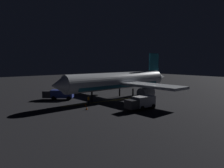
{
  "coord_description": "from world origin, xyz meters",
  "views": [
    {
      "loc": [
        -34.89,
        31.69,
        8.39
      ],
      "look_at": [
        0.0,
        2.0,
        3.5
      ],
      "focal_mm": 33.54,
      "sensor_mm": 36.0,
      "label": 1
    }
  ],
  "objects_px": {
    "airliner": "(121,81)",
    "traffic_cone_under_wing": "(87,108)",
    "traffic_cone_near_left": "(86,105)",
    "traffic_cone_near_right": "(128,106)",
    "catering_truck": "(141,103)",
    "baggage_truck": "(59,94)",
    "ground_crew_worker": "(88,100)"
  },
  "relations": [
    {
      "from": "traffic_cone_under_wing",
      "to": "traffic_cone_near_left",
      "type": "bearing_deg",
      "value": -29.77
    },
    {
      "from": "airliner",
      "to": "traffic_cone_near_left",
      "type": "distance_m",
      "value": 11.63
    },
    {
      "from": "ground_crew_worker",
      "to": "traffic_cone_under_wing",
      "type": "distance_m",
      "value": 4.64
    },
    {
      "from": "traffic_cone_near_left",
      "to": "catering_truck",
      "type": "bearing_deg",
      "value": -144.79
    },
    {
      "from": "baggage_truck",
      "to": "catering_truck",
      "type": "relative_size",
      "value": 1.08
    },
    {
      "from": "baggage_truck",
      "to": "traffic_cone_near_right",
      "type": "relative_size",
      "value": 11.4
    },
    {
      "from": "traffic_cone_near_left",
      "to": "traffic_cone_near_right",
      "type": "relative_size",
      "value": 1.0
    },
    {
      "from": "airliner",
      "to": "baggage_truck",
      "type": "bearing_deg",
      "value": 55.55
    },
    {
      "from": "baggage_truck",
      "to": "catering_truck",
      "type": "distance_m",
      "value": 19.54
    },
    {
      "from": "catering_truck",
      "to": "traffic_cone_near_right",
      "type": "bearing_deg",
      "value": 8.87
    },
    {
      "from": "baggage_truck",
      "to": "traffic_cone_near_left",
      "type": "relative_size",
      "value": 11.4
    },
    {
      "from": "ground_crew_worker",
      "to": "traffic_cone_near_right",
      "type": "height_order",
      "value": "ground_crew_worker"
    },
    {
      "from": "traffic_cone_near_left",
      "to": "traffic_cone_near_right",
      "type": "xyz_separation_m",
      "value": [
        -5.77,
        -5.61,
        0.0
      ]
    },
    {
      "from": "baggage_truck",
      "to": "traffic_cone_under_wing",
      "type": "bearing_deg",
      "value": 175.56
    },
    {
      "from": "airliner",
      "to": "catering_truck",
      "type": "height_order",
      "value": "airliner"
    },
    {
      "from": "traffic_cone_near_right",
      "to": "airliner",
      "type": "bearing_deg",
      "value": -33.84
    },
    {
      "from": "baggage_truck",
      "to": "ground_crew_worker",
      "type": "distance_m",
      "value": 9.01
    },
    {
      "from": "catering_truck",
      "to": "traffic_cone_near_right",
      "type": "height_order",
      "value": "catering_truck"
    },
    {
      "from": "catering_truck",
      "to": "airliner",
      "type": "bearing_deg",
      "value": -24.32
    },
    {
      "from": "ground_crew_worker",
      "to": "traffic_cone_near_right",
      "type": "bearing_deg",
      "value": -147.76
    },
    {
      "from": "catering_truck",
      "to": "traffic_cone_near_right",
      "type": "xyz_separation_m",
      "value": [
        2.8,
        0.44,
        -0.95
      ]
    },
    {
      "from": "catering_truck",
      "to": "traffic_cone_near_left",
      "type": "xyz_separation_m",
      "value": [
        8.57,
        6.05,
        -0.95
      ]
    },
    {
      "from": "airliner",
      "to": "baggage_truck",
      "type": "height_order",
      "value": "airliner"
    },
    {
      "from": "ground_crew_worker",
      "to": "traffic_cone_near_left",
      "type": "height_order",
      "value": "ground_crew_worker"
    },
    {
      "from": "traffic_cone_near_right",
      "to": "traffic_cone_under_wing",
      "type": "bearing_deg",
      "value": 65.99
    },
    {
      "from": "airliner",
      "to": "baggage_truck",
      "type": "xyz_separation_m",
      "value": [
        7.8,
        11.37,
        -2.79
      ]
    },
    {
      "from": "airliner",
      "to": "traffic_cone_under_wing",
      "type": "relative_size",
      "value": 61.24
    },
    {
      "from": "airliner",
      "to": "traffic_cone_near_left",
      "type": "bearing_deg",
      "value": 100.6
    },
    {
      "from": "baggage_truck",
      "to": "ground_crew_worker",
      "type": "bearing_deg",
      "value": -168.08
    },
    {
      "from": "catering_truck",
      "to": "traffic_cone_near_left",
      "type": "distance_m",
      "value": 10.54
    },
    {
      "from": "ground_crew_worker",
      "to": "catering_truck",
      "type": "bearing_deg",
      "value": -153.81
    },
    {
      "from": "airliner",
      "to": "traffic_cone_under_wing",
      "type": "xyz_separation_m",
      "value": [
        -4.64,
        12.33,
        -3.7
      ]
    }
  ]
}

